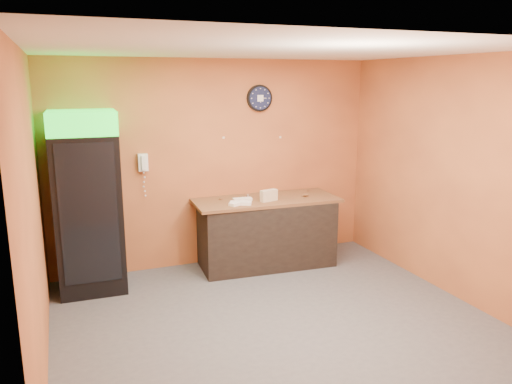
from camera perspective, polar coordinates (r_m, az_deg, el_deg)
floor at (r=5.52m, az=2.14°, el=-14.48°), size 4.50×4.50×0.00m
back_wall at (r=6.88m, az=-4.50°, el=3.29°), size 4.50×0.02×2.80m
left_wall at (r=4.63m, az=-24.13°, el=-2.44°), size 0.02×4.00×2.80m
right_wall at (r=6.28m, az=21.41°, el=1.53°), size 0.02×4.00×2.80m
ceiling at (r=4.92m, az=2.42°, el=15.95°), size 4.50×4.00×0.02m
beverage_cooler at (r=6.26m, az=-18.61°, el=-1.43°), size 0.79×0.80×2.17m
prep_counter at (r=6.92m, az=1.12°, el=-4.71°), size 1.85×0.92×0.90m
wall_clock at (r=6.97m, az=0.41°, el=10.67°), size 0.36×0.06×0.36m
wall_phone at (r=6.59m, az=-12.79°, el=3.31°), size 0.12×0.11×0.22m
butcher_paper at (r=6.79m, az=1.14°, el=-0.92°), size 2.00×0.89×0.04m
sub_roll_stack at (r=6.63m, az=1.48°, el=-0.40°), size 0.25×0.14×0.15m
wrapped_sandwich_left at (r=6.46m, az=-2.04°, el=-1.30°), size 0.28×0.20×0.04m
wrapped_sandwich_mid at (r=6.47m, az=-1.76°, el=-1.27°), size 0.30×0.22×0.04m
wrapped_sandwich_right at (r=6.67m, az=-1.57°, el=-0.84°), size 0.26×0.11×0.04m
kitchen_tool at (r=6.82m, az=-0.91°, el=-0.46°), size 0.05×0.05×0.05m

